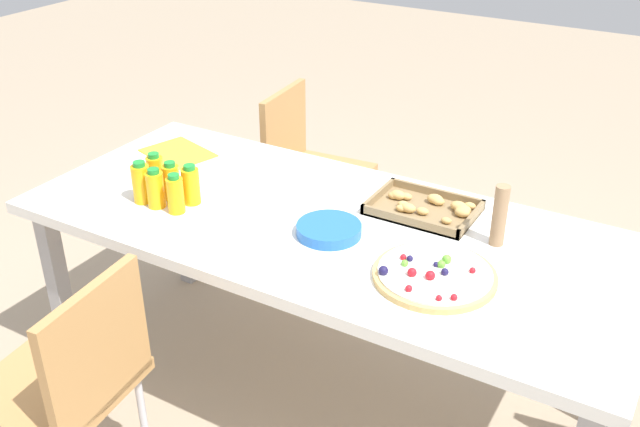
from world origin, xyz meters
TOP-DOWN VIEW (x-y plane):
  - ground_plane at (0.00, 0.00)m, footprint 12.00×12.00m
  - party_table at (0.00, 0.00)m, footprint 2.02×0.87m
  - chair_far_left at (-0.56, 0.80)m, footprint 0.43×0.43m
  - chair_near_left at (-0.38, -0.77)m, footprint 0.44×0.44m
  - juice_bottle_0 at (-0.61, -0.19)m, footprint 0.06×0.06m
  - juice_bottle_1 at (-0.54, -0.19)m, footprint 0.06×0.06m
  - juice_bottle_2 at (-0.46, -0.19)m, footprint 0.06×0.06m
  - juice_bottle_3 at (-0.61, -0.11)m, footprint 0.06×0.06m
  - juice_bottle_4 at (-0.54, -0.12)m, footprint 0.06×0.06m
  - juice_bottle_5 at (-0.46, -0.11)m, footprint 0.06×0.06m
  - fruit_pizza at (0.43, -0.13)m, footprint 0.35×0.35m
  - snack_tray at (0.25, 0.23)m, footprint 0.34×0.24m
  - plate_stack at (0.05, -0.07)m, footprint 0.20×0.20m
  - napkin_stack at (-0.16, -0.30)m, footprint 0.15×0.15m
  - cardboard_tube at (0.52, 0.14)m, footprint 0.04×0.04m
  - paper_folder at (-0.77, 0.18)m, footprint 0.31×0.27m

SIDE VIEW (x-z plane):
  - ground_plane at x=0.00m, z-range 0.00..0.00m
  - chair_far_left at x=-0.56m, z-range 0.09..0.92m
  - chair_near_left at x=-0.38m, z-range 0.09..0.92m
  - party_table at x=0.00m, z-range 0.30..1.04m
  - paper_folder at x=-0.77m, z-range 0.74..0.74m
  - napkin_stack at x=-0.16m, z-range 0.74..0.76m
  - fruit_pizza at x=0.43m, z-range 0.73..0.77m
  - snack_tray at x=0.25m, z-range 0.73..0.77m
  - plate_stack at x=0.05m, z-range 0.74..0.77m
  - juice_bottle_4 at x=-0.54m, z-range 0.73..0.87m
  - juice_bottle_2 at x=-0.46m, z-range 0.73..0.87m
  - juice_bottle_1 at x=-0.54m, z-range 0.73..0.87m
  - juice_bottle_5 at x=-0.46m, z-range 0.73..0.87m
  - juice_bottle_3 at x=-0.61m, z-range 0.73..0.88m
  - juice_bottle_0 at x=-0.61m, z-range 0.73..0.88m
  - cardboard_tube at x=0.52m, z-range 0.74..0.93m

